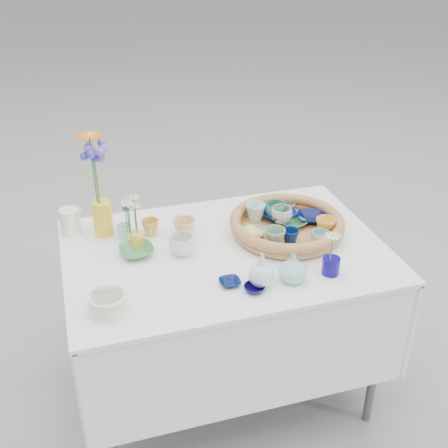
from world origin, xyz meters
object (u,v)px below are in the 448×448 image
object	(u,v)px
bud_vase_seafoam	(293,268)
tall_vase_yellow	(103,218)
display_table	(225,389)
wicker_tray	(287,225)

from	to	relation	value
bud_vase_seafoam	tall_vase_yellow	bearing A→B (deg)	139.05
display_table	bud_vase_seafoam	xyz separation A→B (m)	(0.17, -0.27, 0.82)
display_table	wicker_tray	bearing A→B (deg)	10.12
display_table	bud_vase_seafoam	world-z (taller)	bud_vase_seafoam
bud_vase_seafoam	tall_vase_yellow	world-z (taller)	tall_vase_yellow
wicker_tray	tall_vase_yellow	world-z (taller)	tall_vase_yellow
tall_vase_yellow	wicker_tray	bearing A→B (deg)	-16.15
bud_vase_seafoam	tall_vase_yellow	distance (m)	0.82
display_table	bud_vase_seafoam	size ratio (longest dim) A/B	11.39
tall_vase_yellow	bud_vase_seafoam	bearing A→B (deg)	-40.95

